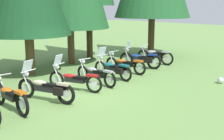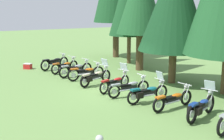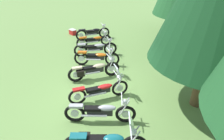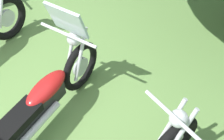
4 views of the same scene
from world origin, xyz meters
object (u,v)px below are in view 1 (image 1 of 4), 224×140
at_px(motorcycle_9, 140,59).
at_px(motorcycle_4, 46,88).
at_px(motorcycle_10, 155,56).
at_px(dropped_helmet, 221,80).
at_px(motorcycle_5, 74,79).
at_px(motorcycle_3, 10,96).
at_px(motorcycle_8, 125,64).
at_px(motorcycle_7, 113,68).
at_px(motorcycle_6, 95,74).

bearing_deg(motorcycle_9, motorcycle_4, 82.33).
distance_m(motorcycle_10, dropped_helmet, 4.80).
distance_m(motorcycle_5, motorcycle_10, 6.53).
height_order(motorcycle_4, dropped_helmet, motorcycle_4).
height_order(motorcycle_3, motorcycle_9, motorcycle_9).
distance_m(motorcycle_5, motorcycle_8, 3.72).
bearing_deg(motorcycle_7, dropped_helmet, -146.52).
bearing_deg(motorcycle_10, motorcycle_9, 83.81).
distance_m(motorcycle_6, dropped_helmet, 5.25).
height_order(motorcycle_5, motorcycle_8, motorcycle_5).
distance_m(motorcycle_6, motorcycle_10, 5.34).
xyz_separation_m(motorcycle_7, motorcycle_10, (4.01, 0.95, 0.01)).
distance_m(motorcycle_6, motorcycle_9, 3.94).
bearing_deg(motorcycle_3, motorcycle_4, -89.72).
bearing_deg(motorcycle_6, motorcycle_9, -78.21).
relative_size(motorcycle_9, dropped_helmet, 8.10).
distance_m(motorcycle_3, motorcycle_8, 6.52).
bearing_deg(motorcycle_4, motorcycle_10, -99.00).
relative_size(motorcycle_4, motorcycle_5, 1.02).
bearing_deg(dropped_helmet, motorcycle_6, 139.14).
height_order(motorcycle_8, dropped_helmet, motorcycle_8).
distance_m(motorcycle_4, motorcycle_5, 1.55).
height_order(motorcycle_3, dropped_helmet, motorcycle_3).
height_order(motorcycle_3, motorcycle_7, motorcycle_7).
relative_size(motorcycle_5, motorcycle_10, 1.02).
bearing_deg(motorcycle_10, dropped_helmet, 150.28).
xyz_separation_m(motorcycle_3, motorcycle_9, (7.75, 1.63, 0.02)).
bearing_deg(motorcycle_7, motorcycle_6, 97.67).
bearing_deg(motorcycle_8, dropped_helmet, -168.94).
bearing_deg(motorcycle_9, motorcycle_3, 80.32).
relative_size(motorcycle_6, motorcycle_10, 1.09).
height_order(motorcycle_7, motorcycle_8, motorcycle_7).
relative_size(motorcycle_3, dropped_helmet, 8.64).
bearing_deg(motorcycle_4, motorcycle_3, 69.43).
distance_m(motorcycle_4, motorcycle_6, 2.73).
xyz_separation_m(motorcycle_9, dropped_helmet, (0.15, -4.41, -0.34)).
distance_m(motorcycle_6, motorcycle_8, 2.54).
height_order(motorcycle_5, motorcycle_10, motorcycle_5).
bearing_deg(motorcycle_7, motorcycle_10, -80.19).
bearing_deg(motorcycle_5, motorcycle_6, -105.69).
bearing_deg(motorcycle_5, motorcycle_8, -99.34).
bearing_deg(motorcycle_7, motorcycle_3, 96.21).
distance_m(motorcycle_3, motorcycle_6, 3.99).
bearing_deg(motorcycle_8, motorcycle_5, 94.47).
relative_size(motorcycle_3, motorcycle_6, 0.99).
bearing_deg(motorcycle_8, motorcycle_3, 92.97).
relative_size(motorcycle_3, motorcycle_7, 1.03).
relative_size(motorcycle_8, motorcycle_10, 1.09).
bearing_deg(motorcycle_10, motorcycle_5, 87.20).
bearing_deg(motorcycle_9, dropped_helmet, 160.41).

